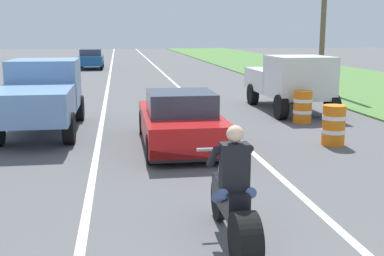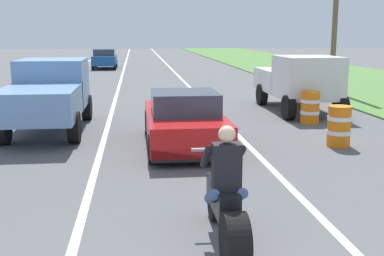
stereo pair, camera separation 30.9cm
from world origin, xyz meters
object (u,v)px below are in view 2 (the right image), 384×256
Objects in this scene: pickup_truck_right_shoulder_white at (298,80)px; pickup_truck_left_lane_light_blue at (48,92)px; motorcycle_with_rider at (226,204)px; construction_barrel_mid at (310,107)px; construction_barrel_nearest at (339,126)px; sports_car_red at (184,121)px; distant_car_far_ahead at (105,58)px.

pickup_truck_left_lane_light_blue is at bearing -161.79° from pickup_truck_right_shoulder_white.
motorcycle_with_rider is 11.70m from pickup_truck_right_shoulder_white.
pickup_truck_left_lane_light_blue reaches higher than construction_barrel_mid.
pickup_truck_left_lane_light_blue is at bearing 159.70° from construction_barrel_nearest.
motorcycle_with_rider is at bearing -66.20° from pickup_truck_left_lane_light_blue.
sports_car_red is at bearing -132.45° from pickup_truck_right_shoulder_white.
pickup_truck_left_lane_light_blue reaches higher than distant_car_far_ahead.
motorcycle_with_rider is 8.84m from pickup_truck_left_lane_light_blue.
motorcycle_with_rider is 2.21× the size of construction_barrel_nearest.
construction_barrel_mid is (7.73, 0.28, -0.60)m from pickup_truck_left_lane_light_blue.
motorcycle_with_rider is at bearing -83.94° from distant_car_far_ahead.
motorcycle_with_rider is at bearing -116.55° from construction_barrel_mid.
motorcycle_with_rider is 0.51× the size of sports_car_red.
sports_car_red is at bearing -148.17° from construction_barrel_mid.
pickup_truck_left_lane_light_blue is 7.76m from construction_barrel_mid.
distant_car_far_ahead is at bearing 97.44° from sports_car_red.
construction_barrel_nearest is at bearing -74.97° from distant_car_far_ahead.
pickup_truck_right_shoulder_white is at bearing 80.28° from construction_barrel_mid.
construction_barrel_nearest is 1.00× the size of construction_barrel_mid.
pickup_truck_left_lane_light_blue and pickup_truck_right_shoulder_white have the same top height.
construction_barrel_nearest is at bearing -20.30° from pickup_truck_left_lane_light_blue.
pickup_truck_right_shoulder_white is 2.51m from construction_barrel_mid.
pickup_truck_left_lane_light_blue is at bearing 147.48° from sports_car_red.
construction_barrel_nearest is 27.95m from distant_car_far_ahead.
pickup_truck_left_lane_light_blue is at bearing 113.80° from motorcycle_with_rider.
distant_car_far_ahead is at bearing 105.03° from construction_barrel_nearest.
motorcycle_with_rider reaches higher than distant_car_far_ahead.
distant_car_far_ahead is (-7.60, 23.99, 0.27)m from construction_barrel_mid.
construction_barrel_mid is 25.17m from distant_car_far_ahead.
pickup_truck_right_shoulder_white is 23.03m from distant_car_far_ahead.
pickup_truck_right_shoulder_white reaches higher than construction_barrel_mid.
pickup_truck_left_lane_light_blue reaches higher than sports_car_red.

